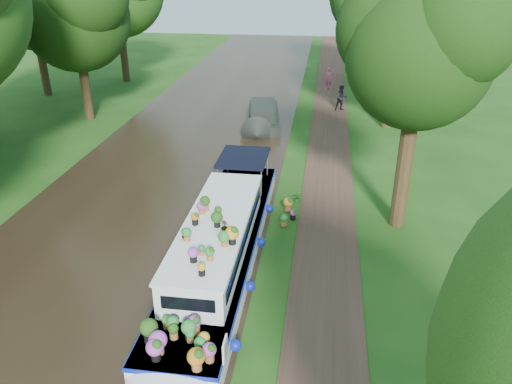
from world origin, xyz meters
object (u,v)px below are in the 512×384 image
object	(u,v)px
second_boat	(263,116)
pedestrian_pink	(329,79)
pedestrian_dark	(342,98)
plant_boat	(217,249)

from	to	relation	value
second_boat	pedestrian_pink	bearing A→B (deg)	59.41
second_boat	pedestrian_dark	distance (m)	5.87
plant_boat	second_boat	xyz separation A→B (m)	(-0.50, 15.37, -0.35)
pedestrian_pink	pedestrian_dark	size ratio (longest dim) A/B	0.98
second_boat	pedestrian_pink	distance (m)	9.82
second_boat	pedestrian_pink	size ratio (longest dim) A/B	4.11
plant_boat	pedestrian_dark	size ratio (longest dim) A/B	8.36
pedestrian_dark	second_boat	bearing A→B (deg)	-162.65
second_boat	pedestrian_dark	xyz separation A→B (m)	(4.65, 3.56, 0.34)
pedestrian_pink	second_boat	bearing A→B (deg)	-109.38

